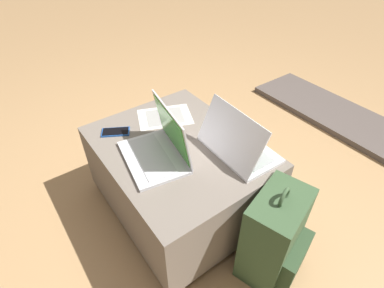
% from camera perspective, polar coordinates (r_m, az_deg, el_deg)
% --- Properties ---
extents(ground_plane, '(14.00, 14.00, 0.00)m').
position_cam_1_polar(ground_plane, '(1.84, -2.28, -11.40)').
color(ground_plane, tan).
extents(ottoman, '(0.89, 0.72, 0.47)m').
position_cam_1_polar(ottoman, '(1.67, -2.49, -6.33)').
color(ottoman, '#3D3832').
rests_on(ottoman, ground_plane).
extents(laptop_near, '(0.39, 0.31, 0.26)m').
position_cam_1_polar(laptop_near, '(1.42, -6.23, -0.71)').
color(laptop_near, silver).
rests_on(laptop_near, ottoman).
extents(laptop_far, '(0.38, 0.26, 0.24)m').
position_cam_1_polar(laptop_far, '(1.45, 8.49, -0.06)').
color(laptop_far, silver).
rests_on(laptop_far, ottoman).
extents(cell_phone, '(0.14, 0.16, 0.01)m').
position_cam_1_polar(cell_phone, '(1.64, -14.35, 2.26)').
color(cell_phone, '#1E4C9E').
rests_on(cell_phone, ottoman).
extents(backpack, '(0.32, 0.35, 0.55)m').
position_cam_1_polar(backpack, '(1.48, 15.52, -16.88)').
color(backpack, '#385133').
rests_on(backpack, ground_plane).
extents(paper_sheet, '(0.31, 0.35, 0.00)m').
position_cam_1_polar(paper_sheet, '(1.71, -5.20, 5.19)').
color(paper_sheet, silver).
rests_on(paper_sheet, ottoman).
extents(fireplace_hearth, '(1.40, 0.50, 0.04)m').
position_cam_1_polar(fireplace_hearth, '(2.80, 25.72, 5.14)').
color(fireplace_hearth, '#564C47').
rests_on(fireplace_hearth, ground_plane).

